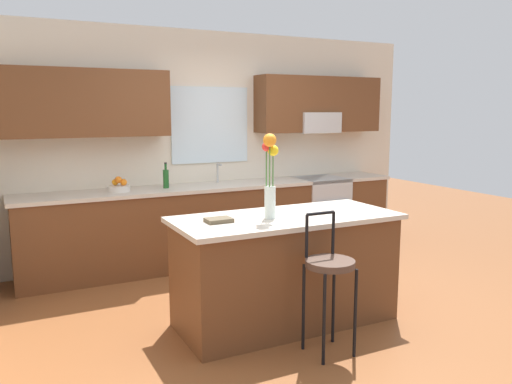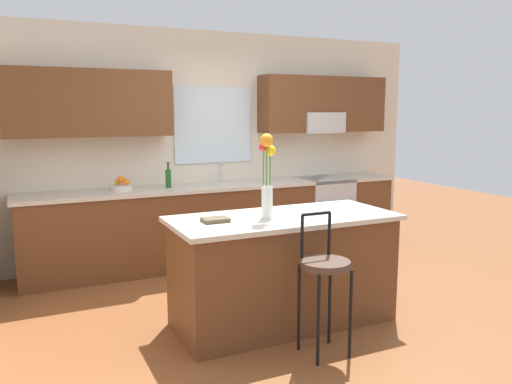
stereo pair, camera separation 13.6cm
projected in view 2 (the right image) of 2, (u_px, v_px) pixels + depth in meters
The scene contains 11 objects.
ground_plane at pixel (293, 309), 4.66m from camera, with size 14.00×14.00×0.00m, color brown.
back_wall_assembly at pixel (216, 133), 6.21m from camera, with size 5.60×0.50×2.70m.
counter_run at pixel (223, 222), 6.11m from camera, with size 4.56×0.64×0.92m.
sink_faucet at pixel (221, 171), 6.16m from camera, with size 0.02×0.13×0.23m.
oven_range at pixel (323, 213), 6.67m from camera, with size 0.60×0.64×0.92m.
kitchen_island at pixel (283, 269), 4.30m from camera, with size 1.87×0.83×0.92m.
bar_stool_near at pixel (325, 270), 3.72m from camera, with size 0.36×0.36×1.04m.
flower_vase at pixel (267, 173), 4.07m from camera, with size 0.14×0.14×0.68m.
cookbook at pixel (215, 220), 4.00m from camera, with size 0.20×0.15×0.03m, color brown.
fruit_bowl_oranges at pixel (121, 186), 5.54m from camera, with size 0.24×0.24×0.16m.
bottle_olive_oil at pixel (168, 178), 5.75m from camera, with size 0.06×0.06×0.29m.
Camera 2 is at (-2.19, -3.88, 1.78)m, focal length 36.19 mm.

